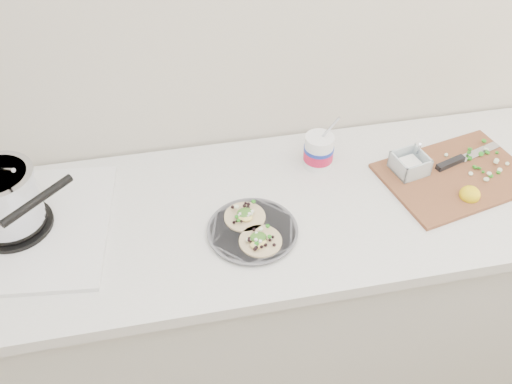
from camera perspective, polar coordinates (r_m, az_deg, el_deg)
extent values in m
cube|color=beige|center=(1.71, 2.73, 15.97)|extent=(3.50, 0.05, 2.60)
cube|color=beige|center=(2.06, 3.84, -10.13)|extent=(2.40, 0.62, 0.86)
cube|color=silver|center=(1.71, 4.70, -1.61)|extent=(2.44, 0.66, 0.04)
cube|color=silver|center=(1.74, -22.83, -3.33)|extent=(0.57, 0.53, 0.01)
cylinder|color=black|center=(1.73, -22.94, -3.02)|extent=(0.21, 0.21, 0.01)
torus|color=black|center=(1.72, -23.08, -2.66)|extent=(0.18, 0.18, 0.02)
cylinder|color=silver|center=(1.67, -23.92, -0.48)|extent=(0.18, 0.18, 0.16)
cylinder|color=#54555B|center=(1.60, -0.35, -3.93)|extent=(0.24, 0.24, 0.01)
cylinder|color=#54555B|center=(1.60, -0.35, -3.81)|extent=(0.26, 0.26, 0.00)
cylinder|color=white|center=(1.79, 6.28, 4.09)|extent=(0.09, 0.09, 0.11)
cylinder|color=#C8163E|center=(1.80, 6.26, 3.90)|extent=(0.09, 0.09, 0.04)
cylinder|color=#192D99|center=(1.79, 6.31, 4.36)|extent=(0.09, 0.09, 0.01)
cube|color=brown|center=(1.87, 19.35, 1.52)|extent=(0.50, 0.40, 0.01)
cube|color=white|center=(1.83, 15.08, 2.57)|extent=(0.06, 0.06, 0.03)
ellipsoid|color=yellow|center=(1.79, 20.66, -0.06)|extent=(0.06, 0.06, 0.05)
cube|color=silver|center=(1.98, 21.38, 3.74)|extent=(0.16, 0.08, 0.00)
cube|color=black|center=(1.89, 18.87, 2.77)|extent=(0.11, 0.05, 0.02)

